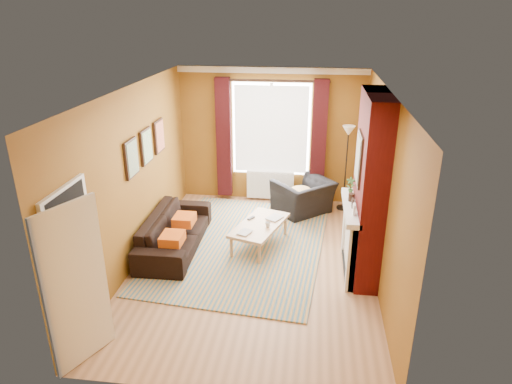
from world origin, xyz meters
TOP-DOWN VIEW (x-y plane):
  - ground at (0.00, 0.00)m, footprint 5.50×5.50m
  - room_walls at (0.64, 0.27)m, footprint 3.82×5.54m
  - striped_rug at (-0.29, 0.55)m, footprint 3.10×4.05m
  - sofa at (-1.42, 0.35)m, footprint 0.87×2.15m
  - armchair at (0.73, 2.09)m, footprint 1.40×1.38m
  - coffee_table at (0.02, 0.59)m, footprint 0.99×1.41m
  - wicker_stool at (0.67, 2.17)m, footprint 0.44×0.44m
  - floor_lamp at (1.55, 2.40)m, footprint 0.31×0.31m
  - book_a at (-0.27, 0.25)m, footprint 0.27×0.30m
  - book_b at (0.17, 0.90)m, footprint 0.34×0.36m
  - mug at (0.17, 0.49)m, footprint 0.12×0.12m
  - tv_remote at (-0.16, 0.78)m, footprint 0.12×0.16m

SIDE VIEW (x-z plane):
  - ground at x=0.00m, z-range 0.00..0.00m
  - striped_rug at x=-0.29m, z-range 0.00..0.02m
  - wicker_stool at x=0.67m, z-range 0.00..0.48m
  - sofa at x=-1.42m, z-range 0.00..0.63m
  - armchair at x=0.73m, z-range 0.00..0.68m
  - coffee_table at x=0.02m, z-range 0.17..0.59m
  - tv_remote at x=-0.16m, z-range 0.42..0.45m
  - book_b at x=0.17m, z-range 0.42..0.45m
  - book_a at x=-0.27m, z-range 0.42..0.45m
  - mug at x=0.17m, z-range 0.42..0.51m
  - floor_lamp at x=1.55m, z-range 0.51..2.26m
  - room_walls at x=0.64m, z-range -0.03..2.80m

